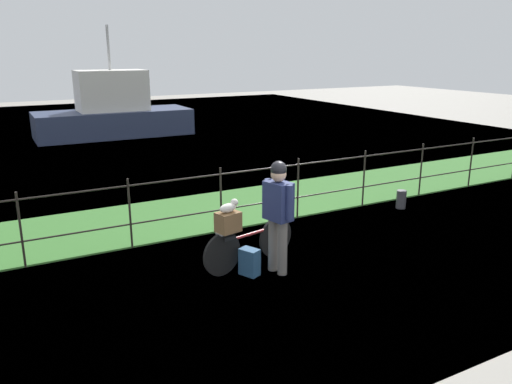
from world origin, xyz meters
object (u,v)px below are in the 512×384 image
(terrier_dog, at_px, (229,207))
(cyclist_person, at_px, (278,207))
(bicycle_main, at_px, (249,244))
(backpack_on_paving, at_px, (249,262))
(moored_boat_near, at_px, (113,113))
(wooden_crate, at_px, (228,222))
(mooring_bollard, at_px, (401,199))

(terrier_dog, relative_size, cyclist_person, 0.19)
(bicycle_main, bearing_deg, cyclist_person, -56.76)
(backpack_on_paving, bearing_deg, moored_boat_near, 150.10)
(bicycle_main, bearing_deg, backpack_on_paving, -116.56)
(bicycle_main, relative_size, moored_boat_near, 0.29)
(bicycle_main, xyz_separation_m, moored_boat_near, (1.15, 13.17, 0.54))
(bicycle_main, xyz_separation_m, wooden_crate, (-0.38, -0.09, 0.45))
(bicycle_main, relative_size, cyclist_person, 1.00)
(backpack_on_paving, bearing_deg, bicycle_main, 129.02)
(bicycle_main, bearing_deg, wooden_crate, -167.43)
(wooden_crate, bearing_deg, terrier_dog, 12.57)
(cyclist_person, bearing_deg, wooden_crate, 153.85)
(moored_boat_near, bearing_deg, bicycle_main, -94.98)
(wooden_crate, distance_m, mooring_bollard, 4.71)
(wooden_crate, height_order, mooring_bollard, wooden_crate)
(cyclist_person, xyz_separation_m, mooring_bollard, (3.88, 1.47, -0.81))
(cyclist_person, bearing_deg, mooring_bollard, 20.78)
(mooring_bollard, distance_m, moored_boat_near, 12.49)
(terrier_dog, bearing_deg, mooring_bollard, 14.32)
(bicycle_main, xyz_separation_m, terrier_dog, (-0.36, -0.08, 0.67))
(wooden_crate, xyz_separation_m, backpack_on_paving, (0.24, -0.21, -0.59))
(bicycle_main, distance_m, backpack_on_paving, 0.36)
(wooden_crate, relative_size, moored_boat_near, 0.06)
(cyclist_person, height_order, mooring_bollard, cyclist_person)
(wooden_crate, xyz_separation_m, cyclist_person, (0.65, -0.32, 0.21))
(wooden_crate, bearing_deg, bicycle_main, 12.57)
(bicycle_main, height_order, wooden_crate, wooden_crate)
(wooden_crate, height_order, terrier_dog, terrier_dog)
(wooden_crate, distance_m, terrier_dog, 0.22)
(terrier_dog, distance_m, cyclist_person, 0.70)
(mooring_bollard, bearing_deg, bicycle_main, -165.53)
(wooden_crate, bearing_deg, backpack_on_paving, -40.99)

